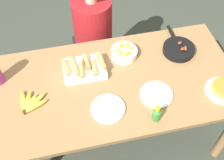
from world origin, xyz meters
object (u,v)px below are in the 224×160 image
Objects in this scene: banana_bunch at (30,103)px; frittata_plate_center at (223,89)px; person_figure at (94,43)px; empty_plate_near_front at (156,94)px; skillet at (178,49)px; fruit_bowl_mango at (124,52)px; melon_tray at (84,68)px; empty_plate_far_left at (108,109)px; hot_sauce_bottle at (157,114)px.

banana_bunch is 1.28m from frittata_plate_center.
banana_bunch is at bearing -126.52° from person_figure.
empty_plate_near_front is 0.93m from person_figure.
skillet is 0.45m from empty_plate_near_front.
frittata_plate_center is 1.20m from person_figure.
fruit_bowl_mango is (0.70, 0.29, 0.02)m from banana_bunch.
skillet is 0.81m from person_figure.
skillet is at bearing -6.65° from fruit_bowl_mango.
banana_bunch is 0.51× the size of skillet.
frittata_plate_center is 0.19× the size of person_figure.
person_figure reaches higher than banana_bunch.
person_figure is at bearing 53.48° from banana_bunch.
empty_plate_far_left is (0.10, -0.35, -0.03)m from melon_tray.
frittata_plate_center is (0.88, -0.38, -0.01)m from melon_tray.
frittata_plate_center is at bearing -157.98° from skillet.
person_figure is (0.15, 0.53, -0.29)m from melon_tray.
banana_bunch is at bearing 172.11° from frittata_plate_center.
melon_tray is 1.54× the size of fruit_bowl_mango.
hot_sauce_bottle is (-0.50, -0.10, 0.03)m from frittata_plate_center.
fruit_bowl_mango reaches higher than empty_plate_far_left.
banana_bunch is 0.97× the size of fruit_bowl_mango.
empty_plate_far_left is (-0.78, 0.03, -0.02)m from frittata_plate_center.
melon_tray is 0.63m from person_figure.
empty_plate_near_front is at bearing -35.40° from melon_tray.
melon_tray is 1.34× the size of empty_plate_far_left.
skillet is 0.74m from empty_plate_far_left.
person_figure is at bearing 108.57° from empty_plate_near_front.
person_figure reaches higher than melon_tray.
skillet is 1.68× the size of empty_plate_near_front.
skillet is 0.63m from hot_sauce_bottle.
fruit_bowl_mango reaches higher than frittata_plate_center.
melon_tray is 0.72m from skillet.
hot_sauce_bottle reaches higher than empty_plate_far_left.
empty_plate_near_front is at bearing 171.32° from frittata_plate_center.
melon_tray reaches higher than frittata_plate_center.
skillet is 0.31× the size of person_figure.
empty_plate_near_front is (0.44, -0.31, -0.03)m from melon_tray.
fruit_bowl_mango reaches higher than banana_bunch.
empty_plate_far_left is at bearing 154.13° from hot_sauce_bottle.
melon_tray is 1.36× the size of empty_plate_near_front.
person_figure is (0.54, 0.73, -0.28)m from banana_bunch.
empty_plate_near_front is 0.34m from empty_plate_far_left.
melon_tray is at bearing 127.80° from hot_sauce_bottle.
skillet is 1.90× the size of fruit_bowl_mango.
empty_plate_far_left is 1.68× the size of hot_sauce_bottle.
empty_plate_near_front is at bearing -7.47° from banana_bunch.
melon_tray reaches higher than banana_bunch.
skillet is 1.64× the size of frittata_plate_center.
fruit_bowl_mango is (-0.41, 0.05, 0.01)m from skillet.
hot_sauce_bottle reaches higher than melon_tray.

